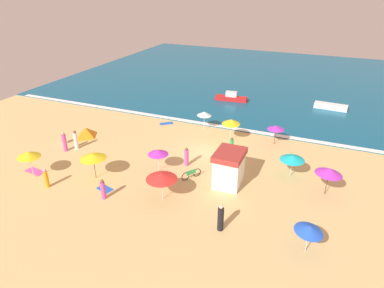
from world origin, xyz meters
The scene contains 29 objects.
ground_plane centered at (0.00, 0.00, 0.00)m, with size 60.00×60.00×0.00m, color #D8B775.
ocean_water centered at (0.00, 28.00, 0.05)m, with size 60.00×44.00×0.10m, color #0F567A.
wave_breaker_foam centered at (0.00, 6.30, 0.10)m, with size 57.00×0.70×0.01m, color white.
lifeguard_cabana centered at (3.55, -4.11, 1.42)m, with size 2.11×2.75×2.77m.
beach_umbrella_0 centered at (10.61, -2.71, 1.98)m, with size 2.67×2.66×2.28m.
beach_umbrella_1 centered at (7.85, -1.15, 1.73)m, with size 2.40×2.40×1.97m.
beach_umbrella_2 centered at (-1.95, 4.94, 1.81)m, with size 1.58×1.56×2.05m.
beach_umbrella_3 centered at (5.53, 4.41, 1.72)m, with size 1.80×1.80×1.92m.
beach_umbrella_4 centered at (-0.19, -8.00, 1.95)m, with size 2.65×2.65×2.17m.
beach_umbrella_5 centered at (-2.36, -4.47, 1.72)m, with size 2.39×2.39×1.91m.
beach_umbrella_6 centered at (-6.53, -7.41, 1.95)m, with size 2.89×2.89×2.18m.
beach_umbrella_7 centered at (9.95, -9.38, 1.67)m, with size 2.03×2.01×1.96m.
beach_umbrella_8 centered at (-11.14, -9.36, 2.11)m, with size 2.36×2.36×2.36m.
beach_umbrella_9 centered at (1.43, 3.29, 2.09)m, with size 2.11×2.13×2.38m.
beach_tent centered at (-12.26, -1.38, 0.51)m, with size 1.87×2.23×1.02m.
parked_bicycle centered at (0.58, -4.49, 0.38)m, with size 1.07×1.54×0.76m.
beachgoer_0 centered at (4.71, -9.49, 0.88)m, with size 0.56×0.56×1.90m.
beachgoer_1 centered at (-4.18, -9.56, 0.76)m, with size 0.37×0.37×1.61m.
beachgoer_2 centered at (-0.60, -2.74, 0.79)m, with size 0.46×0.46×1.69m.
beachgoer_3 centered at (-12.05, -4.62, 0.90)m, with size 0.51×0.51×1.91m.
beachgoer_4 centered at (2.35, 0.54, 0.84)m, with size 0.47×0.47×1.78m.
beachgoer_5 centered at (-13.26, -3.36, 0.39)m, with size 0.51×0.51×0.90m.
beachgoer_6 centered at (-11.43, -3.84, 0.87)m, with size 0.47×0.47×1.85m.
beachgoer_7 centered at (-9.08, -9.98, 0.76)m, with size 0.43×0.43×1.59m.
beach_towel_0 centered at (-4.88, -8.51, 0.01)m, with size 1.40×1.04×0.01m.
beach_towel_1 centered at (-11.80, -8.60, 0.01)m, with size 1.86×0.96×0.01m.
beach_towel_2 centered at (-6.41, 4.93, 0.01)m, with size 1.58×1.48×0.01m.
small_boat_0 centered at (10.05, 16.69, 0.41)m, with size 3.89×1.42×0.62m.
small_boat_1 centered at (-2.04, 14.93, 0.50)m, with size 4.18×1.42×1.23m.
Camera 1 is at (9.71, -25.94, 14.46)m, focal length 31.77 mm.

